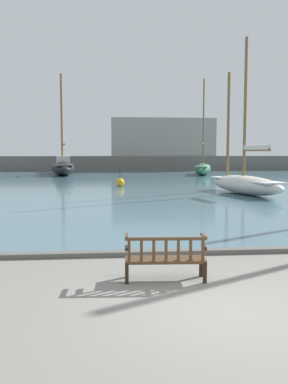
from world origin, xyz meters
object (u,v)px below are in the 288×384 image
(sailboat_far_starboard, at_px, (203,168))
(park_bench, at_px, (165,258))
(sailboat_nearest_starboard, at_px, (245,182))
(channel_buoy, at_px, (120,182))
(sailboat_far_port, at_px, (63,167))

(sailboat_far_starboard, bearing_deg, park_bench, -104.39)
(park_bench, distance_m, sailboat_nearest_starboard, 17.66)
(park_bench, relative_size, channel_buoy, 1.25)
(channel_buoy, bearing_deg, park_bench, -89.94)
(park_bench, bearing_deg, sailboat_far_port, 98.23)
(sailboat_nearest_starboard, distance_m, sailboat_far_port, 25.54)
(sailboat_far_starboard, bearing_deg, channel_buoy, -122.58)
(sailboat_far_starboard, relative_size, sailboat_far_port, 0.95)
(sailboat_far_starboard, distance_m, sailboat_far_port, 15.12)
(park_bench, distance_m, channel_buoy, 22.17)
(sailboat_far_port, bearing_deg, sailboat_nearest_starboard, -60.29)
(sailboat_far_port, bearing_deg, park_bench, -81.77)
(sailboat_nearest_starboard, bearing_deg, sailboat_far_port, 119.71)
(sailboat_nearest_starboard, relative_size, channel_buoy, 6.94)
(sailboat_far_port, bearing_deg, sailboat_far_starboard, -4.68)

